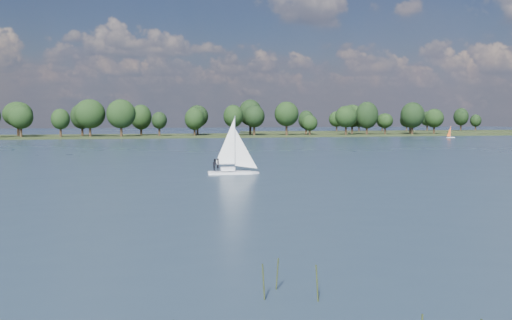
# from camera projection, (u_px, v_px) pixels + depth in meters

# --- Properties ---
(ground) EXTENTS (700.00, 700.00, 0.00)m
(ground) POSITION_uv_depth(u_px,v_px,m) (200.00, 152.00, 129.27)
(ground) COLOR #233342
(ground) RESTS_ON ground
(far_shore) EXTENTS (660.00, 40.00, 1.50)m
(far_shore) POSITION_uv_depth(u_px,v_px,m) (157.00, 137.00, 237.30)
(far_shore) COLOR black
(far_shore) RESTS_ON ground
(far_shore_back) EXTENTS (220.00, 30.00, 1.40)m
(far_shore_back) POSITION_uv_depth(u_px,v_px,m) (434.00, 132.00, 324.22)
(far_shore_back) COLOR black
(far_shore_back) RESTS_ON ground
(sailboat) EXTENTS (6.43, 2.41, 8.26)m
(sailboat) POSITION_uv_depth(u_px,v_px,m) (230.00, 157.00, 76.75)
(sailboat) COLOR white
(sailboat) RESTS_ON ground
(dinghy_orange) EXTENTS (3.23, 1.33, 5.12)m
(dinghy_orange) POSITION_uv_depth(u_px,v_px,m) (451.00, 135.00, 224.89)
(dinghy_orange) COLOR white
(dinghy_orange) RESTS_ON ground
(treeline) EXTENTS (562.49, 74.32, 18.14)m
(treeline) POSITION_uv_depth(u_px,v_px,m) (152.00, 117.00, 231.60)
(treeline) COLOR black
(treeline) RESTS_ON ground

